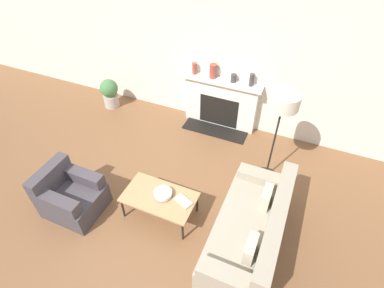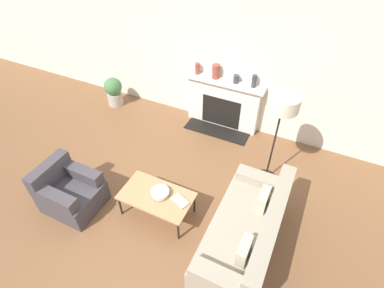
% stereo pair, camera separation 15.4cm
% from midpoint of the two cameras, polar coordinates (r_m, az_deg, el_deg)
% --- Properties ---
extents(ground_plane, '(18.00, 18.00, 0.00)m').
position_cam_midpoint_polar(ground_plane, '(4.76, -8.39, -13.84)').
color(ground_plane, brown).
extents(wall_back, '(18.00, 0.06, 2.90)m').
position_cam_midpoint_polar(wall_back, '(5.79, 5.78, 16.60)').
color(wall_back, silver).
rests_on(wall_back, ground_plane).
extents(fireplace, '(1.58, 0.59, 1.03)m').
position_cam_midpoint_polar(fireplace, '(6.08, 6.62, 7.56)').
color(fireplace, silver).
rests_on(fireplace, ground_plane).
extents(couch, '(0.85, 1.88, 0.84)m').
position_cam_midpoint_polar(couch, '(4.30, 11.51, -16.09)').
color(couch, '#9E937F').
rests_on(couch, ground_plane).
extents(armchair_near, '(0.83, 0.73, 0.76)m').
position_cam_midpoint_polar(armchair_near, '(4.99, -21.52, -8.43)').
color(armchair_near, '#423D42').
rests_on(armchair_near, ground_plane).
extents(coffee_table, '(1.07, 0.61, 0.41)m').
position_cam_midpoint_polar(coffee_table, '(4.49, -5.79, -9.96)').
color(coffee_table, tan).
rests_on(coffee_table, ground_plane).
extents(bowl, '(0.27, 0.27, 0.08)m').
position_cam_midpoint_polar(bowl, '(4.44, -5.11, -9.19)').
color(bowl, silver).
rests_on(bowl, coffee_table).
extents(book, '(0.30, 0.24, 0.02)m').
position_cam_midpoint_polar(book, '(4.37, -1.28, -10.77)').
color(book, '#B2A893').
rests_on(book, coffee_table).
extents(floor_lamp, '(0.46, 0.46, 1.68)m').
position_cam_midpoint_polar(floor_lamp, '(4.47, 17.64, 5.88)').
color(floor_lamp, black).
rests_on(floor_lamp, ground_plane).
extents(mantel_vase_left, '(0.09, 0.09, 0.22)m').
position_cam_midpoint_polar(mantel_vase_left, '(5.94, 1.80, 14.16)').
color(mantel_vase_left, brown).
rests_on(mantel_vase_left, fireplace).
extents(mantel_vase_center_left, '(0.14, 0.14, 0.27)m').
position_cam_midpoint_polar(mantel_vase_center_left, '(5.80, 5.35, 13.57)').
color(mantel_vase_center_left, brown).
rests_on(mantel_vase_center_left, fireplace).
extents(mantel_vase_center_right, '(0.11, 0.11, 0.15)m').
position_cam_midpoint_polar(mantel_vase_center_right, '(5.72, 9.17, 12.11)').
color(mantel_vase_center_right, '#3D383D').
rests_on(mantel_vase_center_right, fireplace).
extents(mantel_vase_right, '(0.09, 0.09, 0.23)m').
position_cam_midpoint_polar(mantel_vase_right, '(5.63, 12.54, 11.60)').
color(mantel_vase_right, '#3D383D').
rests_on(mantel_vase_right, fireplace).
extents(potted_plant, '(0.39, 0.39, 0.65)m').
position_cam_midpoint_polar(potted_plant, '(6.95, -14.06, 9.80)').
color(potted_plant, '#B2A899').
rests_on(potted_plant, ground_plane).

